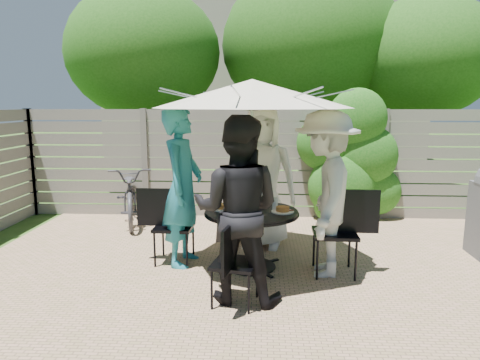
# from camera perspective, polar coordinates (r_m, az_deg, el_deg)

# --- Properties ---
(backyard_envelope) EXTENTS (60.00, 60.00, 5.00)m
(backyard_envelope) POSITION_cam_1_polar(r_m,az_deg,el_deg) (14.45, 3.43, 12.79)
(backyard_envelope) COLOR #2D4716
(backyard_envelope) RESTS_ON ground
(patio_table) EXTENTS (1.22, 1.22, 0.71)m
(patio_table) POSITION_cam_1_polar(r_m,az_deg,el_deg) (5.02, 1.54, -6.48)
(patio_table) COLOR black
(patio_table) RESTS_ON ground
(umbrella) EXTENTS (2.56, 2.56, 2.19)m
(umbrella) POSITION_cam_1_polar(r_m,az_deg,el_deg) (4.81, 1.63, 11.40)
(umbrella) COLOR silver
(umbrella) RESTS_ON ground
(chair_back) EXTENTS (0.55, 0.72, 0.94)m
(chair_back) POSITION_cam_1_polar(r_m,az_deg,el_deg) (5.99, 3.08, -5.80)
(chair_back) COLOR black
(chair_back) RESTS_ON ground
(person_back) EXTENTS (1.01, 0.73, 1.90)m
(person_back) POSITION_cam_1_polar(r_m,az_deg,el_deg) (5.71, 2.94, 0.29)
(person_back) COLOR silver
(person_back) RESTS_ON ground
(chair_left) EXTENTS (0.68, 0.46, 0.93)m
(chair_left) POSITION_cam_1_polar(r_m,az_deg,el_deg) (5.31, -8.90, -8.04)
(chair_left) COLOR black
(chair_left) RESTS_ON ground
(person_left) EXTENTS (0.55, 0.75, 1.90)m
(person_left) POSITION_cam_1_polar(r_m,az_deg,el_deg) (5.10, -7.67, -0.97)
(person_left) COLOR teal
(person_left) RESTS_ON ground
(chair_front) EXTENTS (0.49, 0.65, 0.86)m
(chair_front) POSITION_cam_1_polar(r_m,az_deg,el_deg) (4.20, -0.72, -13.24)
(chair_front) COLOR black
(chair_front) RESTS_ON ground
(person_front) EXTENTS (0.98, 0.81, 1.83)m
(person_front) POSITION_cam_1_polar(r_m,az_deg,el_deg) (4.12, -0.34, -4.09)
(person_front) COLOR black
(person_front) RESTS_ON ground
(chair_right) EXTENTS (0.72, 0.49, 0.99)m
(chair_right) POSITION_cam_1_polar(r_m,az_deg,el_deg) (5.02, 12.63, -9.04)
(chair_right) COLOR black
(chair_right) RESTS_ON ground
(person_right) EXTENTS (0.86, 1.30, 1.88)m
(person_right) POSITION_cam_1_polar(r_m,az_deg,el_deg) (4.84, 11.30, -1.81)
(person_right) COLOR silver
(person_right) RESTS_ON ground
(plate_back) EXTENTS (0.26, 0.26, 0.06)m
(plate_back) POSITION_cam_1_polar(r_m,az_deg,el_deg) (5.30, 2.20, -2.92)
(plate_back) COLOR white
(plate_back) RESTS_ON patio_table
(plate_left) EXTENTS (0.26, 0.26, 0.06)m
(plate_left) POSITION_cam_1_polar(r_m,az_deg,el_deg) (5.02, -2.51, -3.65)
(plate_left) COLOR white
(plate_left) RESTS_ON patio_table
(plate_front) EXTENTS (0.26, 0.26, 0.06)m
(plate_front) POSITION_cam_1_polar(r_m,az_deg,el_deg) (4.61, 0.81, -4.90)
(plate_front) COLOR white
(plate_front) RESTS_ON patio_table
(plate_right) EXTENTS (0.26, 0.26, 0.06)m
(plate_right) POSITION_cam_1_polar(r_m,az_deg,el_deg) (4.91, 5.71, -4.01)
(plate_right) COLOR white
(plate_right) RESTS_ON patio_table
(glass_back) EXTENTS (0.07, 0.07, 0.14)m
(glass_back) POSITION_cam_1_polar(r_m,az_deg,el_deg) (5.21, 0.89, -2.63)
(glass_back) COLOR silver
(glass_back) RESTS_ON patio_table
(glass_left) EXTENTS (0.07, 0.07, 0.14)m
(glass_left) POSITION_cam_1_polar(r_m,az_deg,el_deg) (4.89, -1.65, -3.47)
(glass_left) COLOR silver
(glass_left) RESTS_ON patio_table
(glass_right) EXTENTS (0.07, 0.07, 0.14)m
(glass_right) POSITION_cam_1_polar(r_m,az_deg,el_deg) (5.01, 4.69, -3.17)
(glass_right) COLOR silver
(glass_right) RESTS_ON patio_table
(syrup_jug) EXTENTS (0.09, 0.09, 0.16)m
(syrup_jug) POSITION_cam_1_polar(r_m,az_deg,el_deg) (5.00, 0.97, -3.05)
(syrup_jug) COLOR #59280C
(syrup_jug) RESTS_ON patio_table
(coffee_cup) EXTENTS (0.08, 0.08, 0.12)m
(coffee_cup) POSITION_cam_1_polar(r_m,az_deg,el_deg) (5.14, 3.06, -2.92)
(coffee_cup) COLOR #C6B293
(coffee_cup) RESTS_ON patio_table
(bicycle) EXTENTS (1.13, 1.93, 0.96)m
(bicycle) POSITION_cam_1_polar(r_m,az_deg,el_deg) (7.22, -14.30, -1.76)
(bicycle) COLOR #333338
(bicycle) RESTS_ON ground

